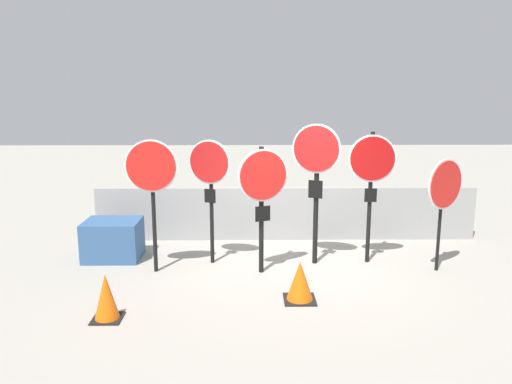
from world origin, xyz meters
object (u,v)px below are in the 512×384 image
Objects in this scene: stop_sign_5 at (445,189)px; storage_crate at (113,240)px; traffic_cone_1 at (300,281)px; stop_sign_0 at (152,176)px; stop_sign_1 at (210,175)px; stop_sign_4 at (372,171)px; traffic_cone_0 at (106,297)px; stop_sign_2 at (263,187)px; stop_sign_3 at (316,168)px.

stop_sign_5 is 1.95× the size of storage_crate.
traffic_cone_1 is at bearing 172.13° from stop_sign_5.
stop_sign_5 is at bearing -0.39° from stop_sign_0.
stop_sign_1 is 2.24m from storage_crate.
stop_sign_4 is 4.84m from traffic_cone_0.
storage_crate is at bearing 179.20° from stop_sign_4.
stop_sign_4 reaches higher than storage_crate.
storage_crate is at bearing 102.99° from traffic_cone_0.
stop_sign_4 is 2.35× the size of storage_crate.
stop_sign_2 is at bearing -16.17° from storage_crate.
stop_sign_4 reaches higher than stop_sign_5.
stop_sign_0 is at bearing 146.91° from stop_sign_5.
storage_crate is (-1.83, 0.30, -1.26)m from stop_sign_1.
stop_sign_1 is 2.83m from stop_sign_4.
stop_sign_3 is at bearing 35.13° from traffic_cone_0.
traffic_cone_0 is at bearing -100.69° from stop_sign_0.
stop_sign_4 is (2.83, 0.00, 0.06)m from stop_sign_1.
stop_sign_1 is at bearing 60.68° from traffic_cone_0.
stop_sign_3 is 0.98m from stop_sign_4.
stop_sign_5 is at bearing 18.89° from traffic_cone_0.
stop_sign_0 reaches higher than stop_sign_1.
traffic_cone_0 is 2.75m from traffic_cone_1.
stop_sign_0 is 1.06× the size of stop_sign_2.
stop_sign_3 reaches higher than stop_sign_2.
stop_sign_3 is at bearing 18.12° from stop_sign_1.
storage_crate is (-3.68, 0.34, -1.38)m from stop_sign_3.
stop_sign_1 is 1.14× the size of stop_sign_5.
stop_sign_1 is at bearing 131.34° from traffic_cone_1.
stop_sign_1 is 1.85m from stop_sign_3.
stop_sign_3 is at bearing 136.27° from stop_sign_5.
stop_sign_5 reaches higher than traffic_cone_0.
stop_sign_2 is 3.34× the size of traffic_cone_0.
stop_sign_4 reaches higher than traffic_cone_1.
traffic_cone_0 is at bearing 165.84° from stop_sign_5.
stop_sign_0 is 1.02× the size of stop_sign_1.
stop_sign_1 reaches higher than stop_sign_2.
stop_sign_3 is at bearing 4.86° from stop_sign_2.
stop_sign_2 is 1.99m from stop_sign_4.
stop_sign_0 is 2.27× the size of storage_crate.
stop_sign_4 is at bearing 19.61° from stop_sign_1.
stop_sign_0 is 3.52× the size of traffic_cone_0.
stop_sign_1 is 1.04m from stop_sign_2.
traffic_cone_1 is at bearing -29.09° from stop_sign_1.
stop_sign_4 is 4.85m from storage_crate.
storage_crate is (-5.79, 0.74, -1.08)m from stop_sign_5.
traffic_cone_0 is 2.59m from storage_crate.
stop_sign_2 is at bearing 38.72° from traffic_cone_0.
stop_sign_0 is 1.84m from stop_sign_2.
stop_sign_0 reaches higher than stop_sign_5.
stop_sign_2 is at bearing 114.96° from traffic_cone_1.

